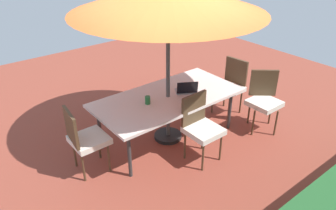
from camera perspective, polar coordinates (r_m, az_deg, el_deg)
The scene contains 8 objects.
ground_plane at distance 5.32m, azimuth 0.00°, elevation -5.74°, with size 10.00×10.00×0.02m, color brown.
dining_table at distance 4.96m, azimuth 0.00°, elevation 1.06°, with size 2.25×1.12×0.75m.
chair_west at distance 5.89m, azimuth 10.78°, elevation 3.60°, with size 0.48×0.47×0.98m.
chair_east at distance 4.48m, azimuth -14.35°, elevation -5.46°, with size 0.48×0.47×0.98m.
chair_north at distance 4.61m, azimuth 5.70°, elevation -3.49°, with size 0.46×0.47×0.98m.
chair_northwest at distance 5.53m, azimuth 16.33°, elevation 1.18°, with size 0.58×0.59×0.98m.
laptop at distance 5.04m, azimuth 3.22°, elevation 2.66°, with size 0.40×0.37×0.21m.
cup at distance 4.71m, azimuth -3.55°, elevation 0.86°, with size 0.08×0.08×0.12m, color #286B33.
Camera 1 is at (2.74, 3.44, 2.99)m, focal length 35.06 mm.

